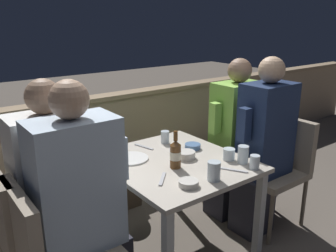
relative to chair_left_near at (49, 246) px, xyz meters
name	(u,v)px	position (x,y,z in m)	size (l,w,h in m)	color
ground_plane	(174,252)	(0.91, 0.15, -0.53)	(16.00, 16.00, 0.00)	#665B51
parapet_wall	(89,142)	(0.91, 1.49, -0.08)	(9.00, 0.18, 0.89)	tan
dining_table	(174,173)	(0.91, 0.15, 0.09)	(0.85, 0.95, 0.71)	#BCB2A3
planter_hedge	(92,175)	(0.71, 1.02, -0.20)	(0.75, 0.47, 0.58)	brown
chair_left_near	(49,246)	(0.00, 0.00, 0.00)	(0.48, 0.47, 0.86)	gray
person_blue_shirt	(84,207)	(0.20, 0.00, 0.15)	(0.50, 0.26, 1.34)	#282833
chair_left_far	(26,223)	(-0.03, 0.28, 0.00)	(0.48, 0.47, 0.86)	gray
person_white_polo	(59,191)	(0.17, 0.28, 0.13)	(0.49, 0.26, 1.31)	#282833
chair_right_near	(277,160)	(1.83, 0.00, 0.00)	(0.48, 0.47, 0.86)	gray
person_navy_jumper	(262,147)	(1.63, 0.00, 0.16)	(0.48, 0.26, 1.35)	#282833
chair_right_far	(248,148)	(1.85, 0.32, 0.00)	(0.48, 0.47, 0.86)	gray
person_green_blouse	(233,138)	(1.65, 0.32, 0.13)	(0.48, 0.26, 1.31)	#282833
beer_bottle	(175,154)	(0.84, 0.05, 0.27)	(0.07, 0.07, 0.24)	brown
plate_0	(131,158)	(0.69, 0.34, 0.19)	(0.24, 0.24, 0.01)	white
bowl_0	(189,183)	(0.74, -0.19, 0.20)	(0.11, 0.11, 0.03)	beige
bowl_1	(186,154)	(0.99, 0.13, 0.21)	(0.13, 0.13, 0.05)	beige
bowl_2	(193,146)	(1.15, 0.24, 0.20)	(0.11, 0.11, 0.04)	#4C709E
glass_cup_0	(229,154)	(1.20, -0.06, 0.22)	(0.08, 0.08, 0.08)	silver
glass_cup_1	(243,154)	(1.24, -0.15, 0.24)	(0.07, 0.07, 0.12)	silver
glass_cup_2	(214,171)	(0.91, -0.22, 0.24)	(0.08, 0.08, 0.11)	silver
glass_cup_3	(255,162)	(1.22, -0.26, 0.23)	(0.06, 0.06, 0.09)	silver
glass_cup_4	(165,137)	(1.06, 0.45, 0.23)	(0.06, 0.06, 0.09)	silver
fork_0	(144,147)	(0.88, 0.47, 0.19)	(0.06, 0.17, 0.01)	silver
fork_1	(234,170)	(1.10, -0.20, 0.19)	(0.10, 0.16, 0.01)	silver
fork_2	(162,179)	(0.67, -0.04, 0.19)	(0.13, 0.14, 0.01)	silver
potted_plant	(233,132)	(2.28, 0.88, -0.09)	(0.36, 0.36, 0.71)	#9E5638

